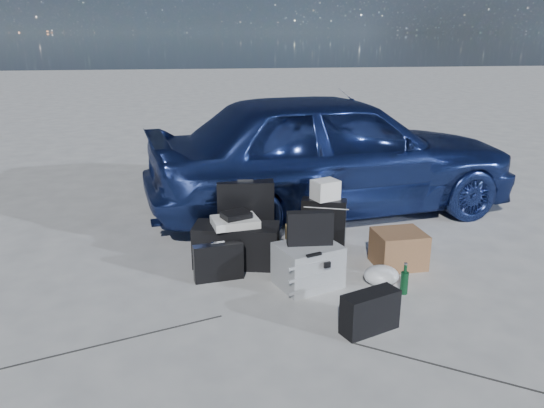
# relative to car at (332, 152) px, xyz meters

# --- Properties ---
(ground) EXTENTS (60.00, 60.00, 0.00)m
(ground) POSITION_rel_car_xyz_m (-0.82, -2.15, -0.76)
(ground) COLOR silver
(ground) RESTS_ON ground
(car) EXTENTS (4.66, 2.45, 1.51)m
(car) POSITION_rel_car_xyz_m (0.00, 0.00, 0.00)
(car) COLOR navy
(car) RESTS_ON ground
(pelican_case) EXTENTS (0.63, 0.57, 0.38)m
(pelican_case) POSITION_rel_car_xyz_m (-0.69, -1.94, -0.57)
(pelican_case) COLOR gray
(pelican_case) RESTS_ON ground
(laptop_bag) EXTENTS (0.40, 0.12, 0.30)m
(laptop_bag) POSITION_rel_car_xyz_m (-0.68, -1.92, -0.23)
(laptop_bag) COLOR black
(laptop_bag) RESTS_ON pelican_case
(briefcase) EXTENTS (0.45, 0.16, 0.34)m
(briefcase) POSITION_rel_car_xyz_m (-1.47, -1.73, -0.58)
(briefcase) COLOR black
(briefcase) RESTS_ON ground
(suitcase_left) EXTENTS (0.57, 0.24, 0.73)m
(suitcase_left) POSITION_rel_car_xyz_m (-1.15, -1.06, -0.39)
(suitcase_left) COLOR black
(suitcase_left) RESTS_ON ground
(suitcase_right) EXTENTS (0.47, 0.30, 0.53)m
(suitcase_right) POSITION_rel_car_xyz_m (-0.37, -1.16, -0.49)
(suitcase_right) COLOR black
(suitcase_right) RESTS_ON ground
(white_carton) EXTENTS (0.30, 0.27, 0.20)m
(white_carton) POSITION_rel_car_xyz_m (-0.36, -1.15, -0.12)
(white_carton) COLOR white
(white_carton) RESTS_ON suitcase_right
(duffel_bag) EXTENTS (0.85, 0.51, 0.40)m
(duffel_bag) POSITION_rel_car_xyz_m (-1.28, -1.42, -0.56)
(duffel_bag) COLOR black
(duffel_bag) RESTS_ON ground
(flat_box_white) EXTENTS (0.46, 0.38, 0.07)m
(flat_box_white) POSITION_rel_car_xyz_m (-1.29, -1.42, -0.32)
(flat_box_white) COLOR white
(flat_box_white) RESTS_ON duffel_bag
(flat_box_black) EXTENTS (0.31, 0.27, 0.06)m
(flat_box_black) POSITION_rel_car_xyz_m (-1.27, -1.41, -0.26)
(flat_box_black) COLOR black
(flat_box_black) RESTS_ON flat_box_white
(kraft_bag) EXTENTS (0.29, 0.19, 0.37)m
(kraft_bag) POSITION_rel_car_xyz_m (-0.67, -1.46, -0.57)
(kraft_bag) COLOR olive
(kraft_bag) RESTS_ON ground
(cardboard_box) EXTENTS (0.47, 0.42, 0.34)m
(cardboard_box) POSITION_rel_car_xyz_m (0.25, -1.66, -0.59)
(cardboard_box) COLOR #8C5B3D
(cardboard_box) RESTS_ON ground
(plastic_bag) EXTENTS (0.33, 0.29, 0.17)m
(plastic_bag) POSITION_rel_car_xyz_m (-0.05, -2.03, -0.67)
(plastic_bag) COLOR silver
(plastic_bag) RESTS_ON ground
(messenger_bag) EXTENTS (0.48, 0.32, 0.31)m
(messenger_bag) POSITION_rel_car_xyz_m (-0.40, -2.75, -0.60)
(messenger_bag) COLOR black
(messenger_bag) RESTS_ON ground
(green_bottle) EXTENTS (0.07, 0.07, 0.27)m
(green_bottle) POSITION_rel_car_xyz_m (0.08, -2.22, -0.62)
(green_bottle) COLOR #0B3419
(green_bottle) RESTS_ON ground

